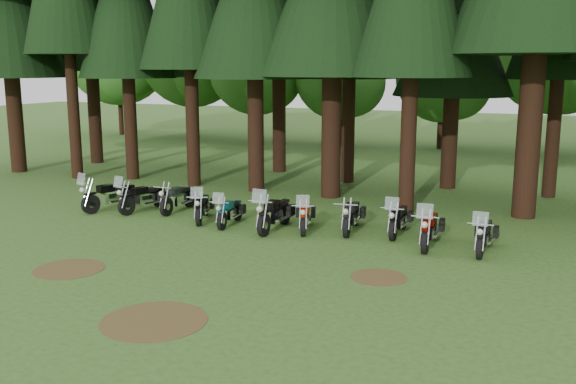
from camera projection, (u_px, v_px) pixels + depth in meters
name	position (u px, v px, depth m)	size (l,w,h in m)	color
ground	(210.00, 261.00, 17.12)	(120.00, 120.00, 0.00)	#2F581C
decid_0	(120.00, 55.00, 47.31)	(8.00, 7.78, 10.00)	black
decid_1	(195.00, 56.00, 45.41)	(7.91, 7.69, 9.88)	black
decid_2	(259.00, 69.00, 42.54)	(6.72, 6.53, 8.40)	black
decid_3	(343.00, 76.00, 40.73)	(6.12, 5.95, 7.65)	black
decid_4	(446.00, 79.00, 39.40)	(5.93, 5.76, 7.41)	black
decid_5	(568.00, 46.00, 35.89)	(8.45, 8.21, 10.56)	black
dirt_patch_0	(69.00, 269.00, 16.48)	(1.80, 1.80, 0.01)	#4C3D1E
dirt_patch_1	(379.00, 277.00, 15.83)	(1.40, 1.40, 0.01)	#4C3D1E
dirt_patch_2	(154.00, 321.00, 13.13)	(2.20, 2.20, 0.01)	#4C3D1E
motorcycle_0	(110.00, 197.00, 23.14)	(1.03, 2.34, 1.50)	black
motorcycle_1	(144.00, 198.00, 22.91)	(0.83, 2.27, 1.43)	black
motorcycle_2	(179.00, 199.00, 22.94)	(0.30, 2.20, 0.90)	black
motorcycle_3	(202.00, 208.00, 21.56)	(1.04, 2.07, 1.35)	black
motorcycle_4	(230.00, 212.00, 20.97)	(0.48, 2.01, 1.26)	black
motorcycle_5	(274.00, 214.00, 20.30)	(0.46, 2.44, 1.54)	black
motorcycle_6	(305.00, 216.00, 20.29)	(0.93, 2.11, 1.35)	black
motorcycle_7	(351.00, 217.00, 20.19)	(0.45, 2.26, 0.92)	black
motorcycle_8	(398.00, 220.00, 19.75)	(0.41, 2.20, 1.39)	black
motorcycle_9	(429.00, 230.00, 18.48)	(0.48, 2.37, 1.49)	black
motorcycle_10	(484.00, 236.00, 17.90)	(0.41, 2.18, 1.38)	black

